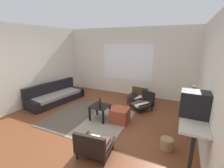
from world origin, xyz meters
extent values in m
plane|color=brown|center=(0.00, 0.00, 0.00)|extent=(7.80, 7.80, 0.00)
cube|color=silver|center=(0.00, 3.06, 1.35)|extent=(5.60, 0.12, 2.70)
cube|color=white|center=(0.00, 3.00, 1.35)|extent=(2.07, 0.01, 1.43)
cube|color=silver|center=(2.66, 0.30, 1.35)|extent=(0.12, 6.60, 2.70)
cube|color=silver|center=(-2.66, 0.30, 1.35)|extent=(0.12, 6.60, 2.70)
cube|color=#4C4238|center=(-0.81, 0.45, 0.01)|extent=(1.14, 2.04, 0.01)
cube|color=gray|center=(0.33, 0.45, 0.01)|extent=(1.14, 2.04, 0.01)
cube|color=black|center=(-1.98, 1.01, 0.11)|extent=(1.06, 2.16, 0.23)
cube|color=gray|center=(-1.95, 1.01, 0.28)|extent=(0.93, 1.97, 0.10)
cube|color=black|center=(-2.28, 1.06, 0.41)|extent=(0.46, 2.07, 0.59)
cube|color=black|center=(-1.83, 1.94, 0.17)|extent=(0.76, 0.30, 0.33)
cube|color=black|center=(-2.12, 0.08, 0.17)|extent=(0.76, 0.30, 0.33)
cube|color=black|center=(0.10, 0.54, 0.41)|extent=(0.51, 0.49, 0.02)
cube|color=black|center=(-0.11, 0.74, 0.20)|extent=(0.04, 0.04, 0.40)
cube|color=black|center=(0.32, 0.74, 0.20)|extent=(0.04, 0.04, 0.40)
cube|color=black|center=(-0.11, 0.34, 0.20)|extent=(0.04, 0.04, 0.40)
cube|color=black|center=(0.32, 0.34, 0.20)|extent=(0.04, 0.04, 0.40)
cylinder|color=#472D19|center=(0.96, 1.88, 0.07)|extent=(0.04, 0.04, 0.15)
cylinder|color=#472D19|center=(0.44, 1.95, 0.07)|extent=(0.04, 0.04, 0.15)
cylinder|color=#472D19|center=(1.02, 2.33, 0.07)|extent=(0.04, 0.04, 0.15)
cylinder|color=#472D19|center=(0.50, 2.40, 0.07)|extent=(0.04, 0.04, 0.15)
cube|color=#472D19|center=(0.73, 2.14, 0.17)|extent=(0.67, 0.61, 0.05)
cube|color=silver|center=(0.83, 2.11, 0.23)|extent=(0.26, 0.49, 0.06)
cube|color=black|center=(0.62, 2.14, 0.23)|extent=(0.26, 0.49, 0.06)
cube|color=#472D19|center=(0.76, 2.37, 0.37)|extent=(0.61, 0.15, 0.34)
cube|color=#472D19|center=(1.01, 2.10, 0.29)|extent=(0.12, 0.53, 0.04)
cube|color=#472D19|center=(0.45, 2.18, 0.29)|extent=(0.12, 0.53, 0.04)
cylinder|color=black|center=(0.42, -0.53, 0.06)|extent=(0.04, 0.04, 0.12)
cylinder|color=black|center=(0.97, -0.47, 0.06)|extent=(0.04, 0.04, 0.12)
cylinder|color=black|center=(0.47, -1.01, 0.06)|extent=(0.04, 0.04, 0.12)
cylinder|color=black|center=(1.02, -0.96, 0.06)|extent=(0.04, 0.04, 0.12)
cube|color=black|center=(0.72, -0.74, 0.15)|extent=(0.68, 0.62, 0.05)
cube|color=beige|center=(0.61, -0.73, 0.20)|extent=(0.26, 0.52, 0.06)
cube|color=brown|center=(0.83, -0.71, 0.20)|extent=(0.26, 0.52, 0.06)
cube|color=black|center=(0.75, -0.99, 0.37)|extent=(0.64, 0.13, 0.39)
cube|color=black|center=(0.43, -0.77, 0.26)|extent=(0.10, 0.57, 0.04)
cube|color=black|center=(1.02, -0.71, 0.26)|extent=(0.10, 0.57, 0.04)
cylinder|color=black|center=(1.04, 1.30, 0.07)|extent=(0.04, 0.04, 0.14)
cylinder|color=black|center=(0.68, 1.55, 0.07)|extent=(0.04, 0.04, 0.14)
cylinder|color=black|center=(1.35, 1.74, 0.07)|extent=(0.04, 0.04, 0.14)
cylinder|color=black|center=(0.98, 1.99, 0.07)|extent=(0.04, 0.04, 0.14)
cube|color=black|center=(1.01, 1.65, 0.17)|extent=(0.78, 0.80, 0.05)
cube|color=silver|center=(1.08, 1.58, 0.22)|extent=(0.46, 0.55, 0.06)
cube|color=brown|center=(0.93, 1.68, 0.22)|extent=(0.46, 0.55, 0.06)
cube|color=black|center=(1.17, 1.87, 0.40)|extent=(0.47, 0.35, 0.41)
cube|color=black|center=(1.21, 1.51, 0.28)|extent=(0.38, 0.53, 0.04)
cube|color=black|center=(0.82, 1.78, 0.28)|extent=(0.38, 0.53, 0.04)
cube|color=#993D28|center=(0.67, 0.65, 0.20)|extent=(0.48, 0.48, 0.39)
cube|color=beige|center=(2.38, 0.16, 0.87)|extent=(0.43, 1.83, 0.04)
cylinder|color=black|center=(2.38, -0.69, 0.42)|extent=(0.06, 0.06, 0.85)
cylinder|color=black|center=(2.38, 1.02, 0.42)|extent=(0.06, 0.06, 0.85)
cube|color=black|center=(2.38, -0.10, 1.11)|extent=(0.48, 0.33, 0.45)
cube|color=black|center=(2.14, -0.10, 1.13)|extent=(0.01, 0.26, 0.31)
cylinder|color=#935B38|center=(2.38, 0.68, 1.01)|extent=(0.18, 0.18, 0.24)
cylinder|color=#935B38|center=(2.38, 0.68, 1.18)|extent=(0.08, 0.08, 0.11)
cylinder|color=black|center=(0.16, 0.45, 0.52)|extent=(0.07, 0.07, 0.22)
cylinder|color=black|center=(0.16, 0.45, 0.67)|extent=(0.03, 0.03, 0.06)
cylinder|color=#9E7A4C|center=(1.98, 0.01, 0.11)|extent=(0.26, 0.26, 0.23)
camera|label=1|loc=(2.14, -2.99, 2.16)|focal=24.97mm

